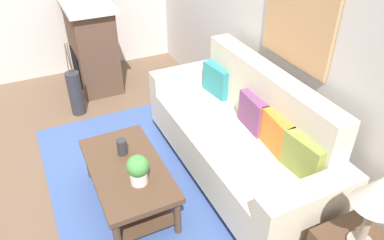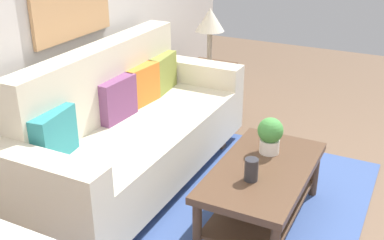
{
  "view_description": "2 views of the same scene",
  "coord_description": "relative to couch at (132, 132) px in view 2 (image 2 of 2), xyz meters",
  "views": [
    {
      "loc": [
        2.53,
        -0.16,
        2.52
      ],
      "look_at": [
        0.09,
        1.0,
        0.68
      ],
      "focal_mm": 34.52,
      "sensor_mm": 36.0,
      "label": 1
    },
    {
      "loc": [
        -2.53,
        -0.46,
        2.03
      ],
      "look_at": [
        0.21,
        0.91,
        0.65
      ],
      "focal_mm": 44.79,
      "sensor_mm": 36.0,
      "label": 2
    }
  ],
  "objects": [
    {
      "name": "wall_back",
      "position": [
        -0.23,
        0.54,
        0.92
      ],
      "size": [
        5.56,
        0.1,
        2.7
      ],
      "primitive_type": "cube",
      "color": "silver",
      "rests_on": "ground_plane"
    },
    {
      "name": "area_rug",
      "position": [
        -0.23,
        -0.94,
        -0.42
      ],
      "size": [
        2.72,
        1.61,
        0.01
      ],
      "primitive_type": "cube",
      "color": "#3D5693",
      "rests_on": "ground_plane"
    },
    {
      "name": "couch",
      "position": [
        0.0,
        0.0,
        0.0
      ],
      "size": [
        2.23,
        0.84,
        1.08
      ],
      "color": "beige",
      "rests_on": "ground_plane"
    },
    {
      "name": "throw_pillow_teal",
      "position": [
        -0.7,
        0.13,
        0.25
      ],
      "size": [
        0.37,
        0.17,
        0.32
      ],
      "primitive_type": "cube",
      "rotation": [
        0.0,
        0.0,
        0.13
      ],
      "color": "teal",
      "rests_on": "couch"
    },
    {
      "name": "throw_pillow_plum",
      "position": [
        0.0,
        0.13,
        0.25
      ],
      "size": [
        0.37,
        0.14,
        0.32
      ],
      "primitive_type": "cube",
      "rotation": [
        0.0,
        0.0,
        -0.06
      ],
      "color": "#7A4270",
      "rests_on": "couch"
    },
    {
      "name": "throw_pillow_orange",
      "position": [
        0.35,
        0.13,
        0.25
      ],
      "size": [
        0.37,
        0.15,
        0.32
      ],
      "primitive_type": "cube",
      "rotation": [
        0.0,
        0.0,
        -0.1
      ],
      "color": "orange",
      "rests_on": "couch"
    },
    {
      "name": "throw_pillow_olive",
      "position": [
        0.7,
        0.13,
        0.25
      ],
      "size": [
        0.37,
        0.15,
        0.32
      ],
      "primitive_type": "cube",
      "rotation": [
        0.0,
        0.0,
        0.1
      ],
      "color": "olive",
      "rests_on": "couch"
    },
    {
      "name": "coffee_table",
      "position": [
        -0.07,
        -1.08,
        -0.12
      ],
      "size": [
        1.1,
        0.6,
        0.43
      ],
      "color": "#513826",
      "rests_on": "ground_plane"
    },
    {
      "name": "tabletop_vase",
      "position": [
        -0.25,
        -1.06,
        0.07
      ],
      "size": [
        0.09,
        0.09,
        0.15
      ],
      "primitive_type": "cylinder",
      "color": "#2D2D33",
      "rests_on": "coffee_table"
    },
    {
      "name": "potted_plant_tabletop",
      "position": [
        0.16,
        -1.04,
        0.14
      ],
      "size": [
        0.18,
        0.18,
        0.26
      ],
      "color": "white",
      "rests_on": "coffee_table"
    },
    {
      "name": "side_table",
      "position": [
        1.41,
        0.0,
        -0.15
      ],
      "size": [
        0.44,
        0.44,
        0.56
      ],
      "primitive_type": "cube",
      "color": "#513826",
      "rests_on": "ground_plane"
    },
    {
      "name": "table_lamp",
      "position": [
        1.41,
        0.0,
        0.56
      ],
      "size": [
        0.28,
        0.28,
        0.57
      ],
      "color": "gray",
      "rests_on": "side_table"
    }
  ]
}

